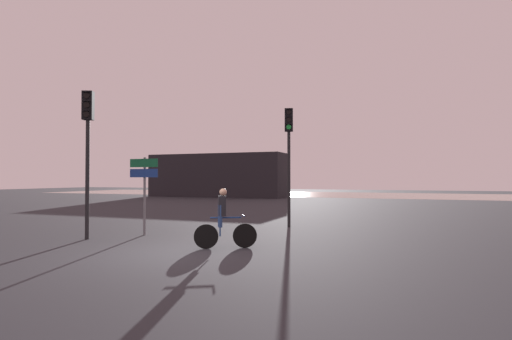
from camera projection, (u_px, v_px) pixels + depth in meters
ground_plane at (166, 254)px, 10.01m from camera, size 120.00×120.00×0.00m
water_strip at (357, 195)px, 46.01m from camera, size 80.00×16.00×0.01m
distant_building at (218, 176)px, 41.35m from camera, size 14.34×4.00×4.40m
traffic_light_near_left at (88, 136)px, 12.45m from camera, size 0.39×0.41×4.62m
traffic_light_center at (289, 145)px, 15.61m from camera, size 0.37×0.39×4.64m
direction_sign_post at (144, 181)px, 13.34m from camera, size 1.10×0.11×2.60m
cyclist at (223, 218)px, 10.79m from camera, size 1.51×0.88×1.62m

